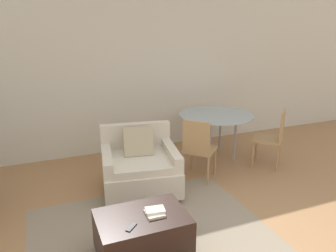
% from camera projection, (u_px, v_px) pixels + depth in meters
% --- Properties ---
extents(wall_back, '(12.00, 0.06, 2.75)m').
position_uv_depth(wall_back, '(131.00, 71.00, 5.49)').
color(wall_back, beige).
rests_on(wall_back, ground_plane).
extents(area_rug, '(2.46, 1.89, 0.01)m').
position_uv_depth(area_rug, '(150.00, 232.00, 3.49)').
color(area_rug, gray).
rests_on(area_rug, ground_plane).
extents(armchair, '(1.09, 1.06, 0.86)m').
position_uv_depth(armchair, '(140.00, 167.00, 4.31)').
color(armchair, beige).
rests_on(armchair, ground_plane).
extents(ottoman, '(0.84, 0.58, 0.43)m').
position_uv_depth(ottoman, '(142.00, 234.00, 3.08)').
color(ottoman, black).
rests_on(ottoman, ground_plane).
extents(book_stack, '(0.19, 0.18, 0.04)m').
position_uv_depth(book_stack, '(155.00, 212.00, 3.04)').
color(book_stack, beige).
rests_on(book_stack, ottoman).
extents(tv_remote_primary, '(0.12, 0.12, 0.01)m').
position_uv_depth(tv_remote_primary, '(131.00, 227.00, 2.84)').
color(tv_remote_primary, '#333338').
rests_on(tv_remote_primary, ottoman).
extents(dining_table, '(1.19, 1.19, 0.74)m').
position_uv_depth(dining_table, '(216.00, 119.00, 5.27)').
color(dining_table, '#99A8AD').
rests_on(dining_table, ground_plane).
extents(dining_chair_near_left, '(0.59, 0.59, 0.90)m').
position_uv_depth(dining_chair_near_left, '(198.00, 146.00, 4.51)').
color(dining_chair_near_left, tan).
rests_on(dining_chair_near_left, ground_plane).
extents(dining_chair_near_right, '(0.59, 0.59, 0.90)m').
position_uv_depth(dining_chair_near_right, '(274.00, 135.00, 4.97)').
color(dining_chair_near_right, tan).
rests_on(dining_chair_near_right, ground_plane).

